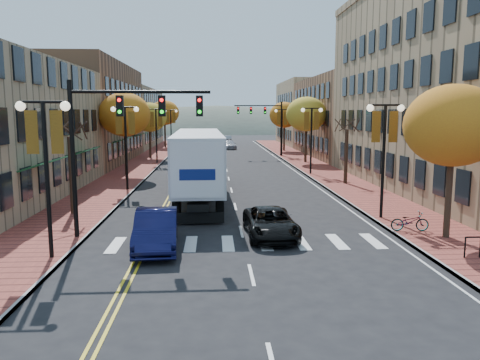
{
  "coord_description": "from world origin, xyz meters",
  "views": [
    {
      "loc": [
        -1.3,
        -17.64,
        5.61
      ],
      "look_at": [
        0.06,
        5.99,
        2.2
      ],
      "focal_mm": 35.0,
      "sensor_mm": 36.0,
      "label": 1
    }
  ],
  "objects": [
    {
      "name": "tree_left_b",
      "position": [
        -9.0,
        24.0,
        5.45
      ],
      "size": [
        4.48,
        4.48,
        7.21
      ],
      "color": "#382619",
      "rests_on": "sidewalk_left"
    },
    {
      "name": "car_far_silver",
      "position": [
        1.2,
        55.17,
        0.65
      ],
      "size": [
        2.35,
        4.65,
        1.29
      ],
      "primitive_type": "imported",
      "rotation": [
        0.0,
        0.0,
        0.12
      ],
      "color": "#A8A7AF",
      "rests_on": "ground"
    },
    {
      "name": "car_far_oncoming",
      "position": [
        1.1,
        66.85,
        0.77
      ],
      "size": [
        1.69,
        4.7,
        1.54
      ],
      "primitive_type": "imported",
      "rotation": [
        0.0,
        0.0,
        3.15
      ],
      "color": "#A5A6AC",
      "rests_on": "ground"
    },
    {
      "name": "tree_right_b",
      "position": [
        9.0,
        18.0,
        2.25
      ],
      "size": [
        0.28,
        0.28,
        4.2
      ],
      "color": "#382619",
      "rests_on": "sidewalk_right"
    },
    {
      "name": "tree_left_c",
      "position": [
        -9.0,
        40.0,
        5.05
      ],
      "size": [
        4.16,
        4.16,
        6.69
      ],
      "color": "#382619",
      "rests_on": "sidewalk_left"
    },
    {
      "name": "tree_left_d",
      "position": [
        -9.0,
        58.0,
        5.6
      ],
      "size": [
        4.61,
        4.61,
        7.42
      ],
      "color": "#382619",
      "rests_on": "sidewalk_left"
    },
    {
      "name": "tree_right_c",
      "position": [
        9.0,
        34.0,
        5.45
      ],
      "size": [
        4.48,
        4.48,
        7.21
      ],
      "color": "#382619",
      "rests_on": "sidewalk_right"
    },
    {
      "name": "sidewalk_left",
      "position": [
        -9.0,
        32.5,
        0.07
      ],
      "size": [
        4.0,
        85.0,
        0.15
      ],
      "primitive_type": "cube",
      "color": "brown",
      "rests_on": "ground"
    },
    {
      "name": "black_suv",
      "position": [
        1.27,
        2.97,
        0.66
      ],
      "size": [
        2.32,
        4.79,
        1.31
      ],
      "primitive_type": "imported",
      "rotation": [
        0.0,
        0.0,
        0.03
      ],
      "color": "black",
      "rests_on": "ground"
    },
    {
      "name": "lamp_right_a",
      "position": [
        7.5,
        6.0,
        4.29
      ],
      "size": [
        1.96,
        0.36,
        6.05
      ],
      "color": "black",
      "rests_on": "ground"
    },
    {
      "name": "tree_right_d",
      "position": [
        9.0,
        50.0,
        5.29
      ],
      "size": [
        4.35,
        4.35,
        7.0
      ],
      "color": "#382619",
      "rests_on": "sidewalk_right"
    },
    {
      "name": "traffic_mast_near",
      "position": [
        -5.48,
        3.0,
        4.92
      ],
      "size": [
        6.1,
        0.35,
        7.0
      ],
      "color": "black",
      "rests_on": "ground"
    },
    {
      "name": "navy_sedan",
      "position": [
        -3.69,
        1.42,
        0.8
      ],
      "size": [
        2.03,
        4.98,
        1.61
      ],
      "primitive_type": "imported",
      "rotation": [
        0.0,
        0.0,
        0.07
      ],
      "color": "#0E0F38",
      "rests_on": "ground"
    },
    {
      "name": "ground",
      "position": [
        0.0,
        0.0,
        0.0
      ],
      "size": [
        200.0,
        200.0,
        0.0
      ],
      "primitive_type": "plane",
      "color": "black",
      "rests_on": "ground"
    },
    {
      "name": "tree_right_a",
      "position": [
        9.0,
        2.0,
        5.05
      ],
      "size": [
        4.16,
        4.16,
        6.69
      ],
      "color": "#382619",
      "rests_on": "sidewalk_right"
    },
    {
      "name": "lamp_right_c",
      "position": [
        7.5,
        42.0,
        4.29
      ],
      "size": [
        1.96,
        0.36,
        6.05
      ],
      "color": "black",
      "rests_on": "ground"
    },
    {
      "name": "car_far_white",
      "position": [
        -1.81,
        53.8,
        0.69
      ],
      "size": [
        1.83,
        4.14,
        1.39
      ],
      "primitive_type": "imported",
      "rotation": [
        0.0,
        0.0,
        0.05
      ],
      "color": "white",
      "rests_on": "ground"
    },
    {
      "name": "building_right_mid",
      "position": [
        18.5,
        42.0,
        5.0
      ],
      "size": [
        15.0,
        24.0,
        10.0
      ],
      "primitive_type": "cube",
      "color": "brown",
      "rests_on": "ground"
    },
    {
      "name": "building_left_mid",
      "position": [
        -17.0,
        36.0,
        5.5
      ],
      "size": [
        12.0,
        24.0,
        11.0
      ],
      "primitive_type": "cube",
      "color": "brown",
      "rests_on": "ground"
    },
    {
      "name": "lamp_right_b",
      "position": [
        7.5,
        24.0,
        4.29
      ],
      "size": [
        1.96,
        0.36,
        6.05
      ],
      "color": "black",
      "rests_on": "ground"
    },
    {
      "name": "lamp_left_d",
      "position": [
        -7.5,
        52.0,
        4.29
      ],
      "size": [
        1.96,
        0.36,
        6.05
      ],
      "color": "black",
      "rests_on": "ground"
    },
    {
      "name": "lamp_left_a",
      "position": [
        -7.5,
        0.0,
        4.29
      ],
      "size": [
        1.96,
        0.36,
        6.05
      ],
      "color": "black",
      "rests_on": "ground"
    },
    {
      "name": "building_right_far",
      "position": [
        18.5,
        64.0,
        5.5
      ],
      "size": [
        15.0,
        20.0,
        11.0
      ],
      "primitive_type": "cube",
      "color": "#9E8966",
      "rests_on": "ground"
    },
    {
      "name": "bicycle",
      "position": [
        7.8,
        3.09,
        0.61
      ],
      "size": [
        1.79,
        0.74,
        0.92
      ],
      "primitive_type": "imported",
      "rotation": [
        0.0,
        0.0,
        1.49
      ],
      "color": "gray",
      "rests_on": "sidewalk_right"
    },
    {
      "name": "building_left_far",
      "position": [
        -17.0,
        61.0,
        4.75
      ],
      "size": [
        12.0,
        26.0,
        9.5
      ],
      "primitive_type": "cube",
      "color": "#9E8966",
      "rests_on": "ground"
    },
    {
      "name": "sidewalk_right",
      "position": [
        9.0,
        32.5,
        0.07
      ],
      "size": [
        4.0,
        85.0,
        0.15
      ],
      "primitive_type": "cube",
      "color": "brown",
      "rests_on": "ground"
    },
    {
      "name": "tree_left_a",
      "position": [
        -9.0,
        8.0,
        2.25
      ],
      "size": [
        0.28,
        0.28,
        4.2
      ],
      "color": "#382619",
      "rests_on": "sidewalk_left"
    },
    {
      "name": "lamp_left_b",
      "position": [
        -7.5,
        16.0,
        4.29
      ],
      "size": [
        1.96,
        0.36,
        6.05
      ],
      "color": "black",
      "rests_on": "ground"
    },
    {
      "name": "semi_truck",
      "position": [
        -2.3,
        13.54,
        2.56
      ],
      "size": [
        3.24,
        17.59,
        4.38
      ],
      "rotation": [
        0.0,
        0.0,
        0.03
      ],
      "color": "black",
      "rests_on": "ground"
    },
    {
      "name": "lamp_left_c",
      "position": [
        -7.5,
        34.0,
        4.29
      ],
      "size": [
        1.96,
        0.36,
        6.05
      ],
      "color": "black",
      "rests_on": "ground"
    },
    {
      "name": "traffic_mast_far",
      "position": [
        5.48,
        42.0,
        4.92
      ],
      "size": [
        6.1,
        0.34,
        7.0
      ],
      "color": "black",
      "rests_on": "ground"
    }
  ]
}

